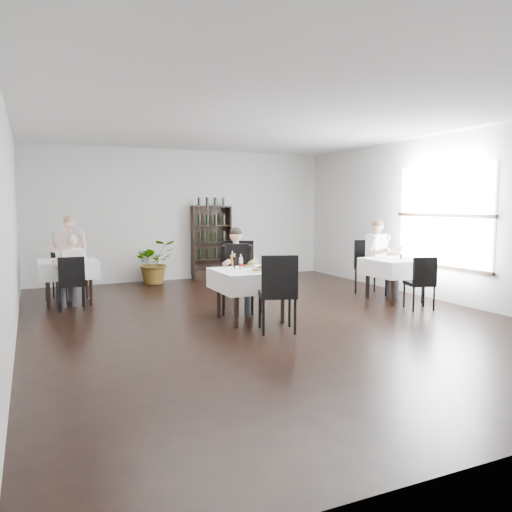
{
  "coord_description": "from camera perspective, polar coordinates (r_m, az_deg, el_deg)",
  "views": [
    {
      "loc": [
        -3.26,
        -6.78,
        1.74
      ],
      "look_at": [
        -0.11,
        0.2,
        0.95
      ],
      "focal_mm": 35.0,
      "sensor_mm": 36.0,
      "label": 1
    }
  ],
  "objects": [
    {
      "name": "diner_main",
      "position": [
        8.05,
        -2.18,
        -0.82
      ],
      "size": [
        0.55,
        0.56,
        1.38
      ],
      "color": "#3A3B41",
      "rests_on": "ground"
    },
    {
      "name": "right_table",
      "position": [
        9.33,
        15.67,
        -1.23
      ],
      "size": [
        0.98,
        0.98,
        0.77
      ],
      "color": "black",
      "rests_on": "ground"
    },
    {
      "name": "pilsner_lager",
      "position": [
        7.47,
        -2.72,
        -0.69
      ],
      "size": [
        0.07,
        0.07,
        0.28
      ],
      "color": "gold",
      "rests_on": "main_table"
    },
    {
      "name": "room_shell",
      "position": [
        7.53,
        1.39,
        4.06
      ],
      "size": [
        9.0,
        9.0,
        9.0
      ],
      "color": "black",
      "rests_on": "ground"
    },
    {
      "name": "plate_far",
      "position": [
        7.73,
        -0.84,
        -1.19
      ],
      "size": [
        0.27,
        0.27,
        0.08
      ],
      "color": "white",
      "rests_on": "main_table"
    },
    {
      "name": "left_chair_near",
      "position": [
        8.73,
        -20.32,
        -2.56
      ],
      "size": [
        0.42,
        0.43,
        0.9
      ],
      "color": "black",
      "rests_on": "ground"
    },
    {
      "name": "main_chair_near",
      "position": [
        6.76,
        2.54,
        -3.71
      ],
      "size": [
        0.62,
        0.62,
        1.08
      ],
      "color": "black",
      "rests_on": "ground"
    },
    {
      "name": "left_chair_far",
      "position": [
        9.95,
        -21.44,
        -1.74
      ],
      "size": [
        0.5,
        0.51,
        0.86
      ],
      "color": "black",
      "rests_on": "ground"
    },
    {
      "name": "potted_tree",
      "position": [
        11.22,
        -11.5,
        -0.65
      ],
      "size": [
        0.97,
        0.86,
        0.97
      ],
      "primitive_type": "imported",
      "rotation": [
        0.0,
        0.0,
        0.13
      ],
      "color": "#285B1F",
      "rests_on": "ground"
    },
    {
      "name": "diner_left_near",
      "position": [
        8.79,
        -20.37,
        -1.07
      ],
      "size": [
        0.51,
        0.53,
        1.26
      ],
      "color": "#3A3B41",
      "rests_on": "ground"
    },
    {
      "name": "right_chair_near",
      "position": [
        8.67,
        18.39,
        -2.57
      ],
      "size": [
        0.51,
        0.51,
        0.89
      ],
      "color": "black",
      "rests_on": "ground"
    },
    {
      "name": "wine_shelf",
      "position": [
        11.78,
        -5.11,
        1.51
      ],
      "size": [
        0.9,
        0.28,
        1.75
      ],
      "color": "black",
      "rests_on": "ground"
    },
    {
      "name": "right_chair_far",
      "position": [
        9.94,
        12.77,
        -0.83
      ],
      "size": [
        0.54,
        0.54,
        1.05
      ],
      "color": "black",
      "rests_on": "ground"
    },
    {
      "name": "main_chair_far",
      "position": [
        8.11,
        -2.1,
        -1.78
      ],
      "size": [
        0.69,
        0.69,
        1.15
      ],
      "color": "black",
      "rests_on": "ground"
    },
    {
      "name": "diner_right_far",
      "position": [
        9.76,
        14.03,
        0.48
      ],
      "size": [
        0.63,
        0.67,
        1.46
      ],
      "color": "#3A3B41",
      "rests_on": "ground"
    },
    {
      "name": "pepper_mill",
      "position": [
        9.35,
        16.24,
        -0.03
      ],
      "size": [
        0.04,
        0.04,
        0.09
      ],
      "primitive_type": "cylinder",
      "rotation": [
        0.0,
        0.0,
        -0.16
      ],
      "color": "black",
      "rests_on": "right_table"
    },
    {
      "name": "main_table",
      "position": [
        7.48,
        -0.7,
        -2.71
      ],
      "size": [
        1.03,
        1.03,
        0.77
      ],
      "color": "black",
      "rests_on": "ground"
    },
    {
      "name": "left_table",
      "position": [
        9.37,
        -20.69,
        -1.36
      ],
      "size": [
        0.98,
        0.98,
        0.77
      ],
      "color": "black",
      "rests_on": "ground"
    },
    {
      "name": "pilsner_dark",
      "position": [
        7.29,
        -2.46,
        -0.9
      ],
      "size": [
        0.06,
        0.06,
        0.26
      ],
      "color": "black",
      "rests_on": "main_table"
    },
    {
      "name": "coke_bottle",
      "position": [
        7.41,
        -1.73,
        -0.89
      ],
      "size": [
        0.06,
        0.06,
        0.24
      ],
      "color": "silver",
      "rests_on": "main_table"
    },
    {
      "name": "napkin_cutlery",
      "position": [
        7.45,
        1.81,
        -1.54
      ],
      "size": [
        0.22,
        0.21,
        0.02
      ],
      "color": "black",
      "rests_on": "main_table"
    },
    {
      "name": "window_right",
      "position": [
        9.57,
        20.57,
        4.07
      ],
      "size": [
        0.06,
        2.3,
        1.85
      ],
      "color": "white",
      "rests_on": "room_shell"
    },
    {
      "name": "diner_left_far",
      "position": [
        9.88,
        -20.57,
        0.62
      ],
      "size": [
        0.68,
        0.72,
        1.55
      ],
      "color": "#3A3B41",
      "rests_on": "ground"
    },
    {
      "name": "plate_near",
      "position": [
        7.28,
        0.3,
        -1.62
      ],
      "size": [
        0.31,
        0.31,
        0.08
      ],
      "color": "white",
      "rests_on": "main_table"
    }
  ]
}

